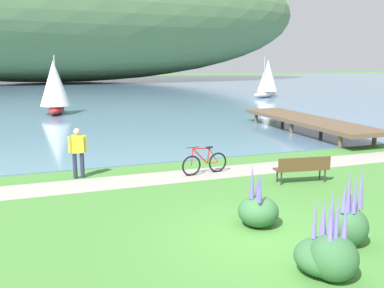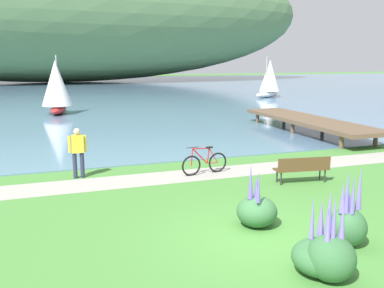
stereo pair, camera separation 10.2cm
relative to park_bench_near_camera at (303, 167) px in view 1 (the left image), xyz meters
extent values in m
plane|color=#478438|center=(-3.30, -3.41, -0.52)|extent=(200.00, 200.00, 0.00)
cube|color=#5B7F9E|center=(-3.30, 44.06, -0.50)|extent=(180.00, 80.00, 0.04)
ellipsoid|color=#567A4C|center=(-4.73, 65.39, 11.67)|extent=(88.81, 28.00, 24.30)
cube|color=#A39E93|center=(-3.30, 2.05, -0.52)|extent=(60.00, 1.50, 0.01)
cube|color=brown|center=(0.01, 0.08, -0.07)|extent=(1.85, 0.71, 0.05)
cube|color=brown|center=(-0.02, -0.13, 0.15)|extent=(1.79, 0.27, 0.40)
cylinder|color=#2D2D33|center=(-0.73, 0.34, -0.30)|extent=(0.05, 0.05, 0.45)
cylinder|color=#2D2D33|center=(0.79, 0.15, -0.30)|extent=(0.05, 0.05, 0.45)
cylinder|color=#2D2D33|center=(-0.77, 0.01, -0.30)|extent=(0.05, 0.05, 0.45)
cylinder|color=#2D2D33|center=(0.75, -0.19, -0.30)|extent=(0.05, 0.05, 0.45)
torus|color=black|center=(-3.13, 1.98, -0.16)|extent=(0.72, 0.16, 0.72)
torus|color=black|center=(-2.09, 2.12, -0.16)|extent=(0.72, 0.16, 0.72)
cylinder|color=red|center=(-2.79, 2.03, 0.15)|extent=(0.61, 0.13, 0.61)
cylinder|color=red|center=(-2.75, 2.03, 0.41)|extent=(0.66, 0.13, 0.09)
cylinder|color=red|center=(-2.47, 2.07, 0.12)|extent=(0.13, 0.06, 0.54)
cylinder|color=red|center=(-2.30, 2.09, -0.15)|extent=(0.43, 0.09, 0.05)
cylinder|color=red|center=(-2.26, 2.10, 0.11)|extent=(0.37, 0.08, 0.56)
cylinder|color=red|center=(-3.10, 1.98, 0.14)|extent=(0.09, 0.05, 0.60)
cube|color=black|center=(-2.43, 2.08, 0.42)|extent=(0.25, 0.13, 0.05)
cylinder|color=black|center=(-3.08, 1.99, 0.48)|extent=(0.48, 0.09, 0.02)
cylinder|color=#282D47|center=(-6.93, 3.00, -0.08)|extent=(0.14, 0.14, 0.88)
cylinder|color=#282D47|center=(-6.69, 3.00, -0.08)|extent=(0.14, 0.14, 0.88)
cube|color=yellow|center=(-6.81, 3.00, 0.66)|extent=(0.38, 0.22, 0.60)
sphere|color=beige|center=(-6.81, 3.00, 1.08)|extent=(0.22, 0.22, 0.22)
cylinder|color=yellow|center=(-7.07, 3.00, 0.66)|extent=(0.09, 0.09, 0.56)
cylinder|color=yellow|center=(-6.55, 3.01, 0.66)|extent=(0.09, 0.09, 0.56)
ellipsoid|color=#386B3D|center=(-3.06, -5.23, -0.19)|extent=(1.08, 1.08, 0.66)
cylinder|color=#386B3D|center=(-3.18, -5.07, 0.07)|extent=(0.02, 0.02, 0.12)
cone|color=#8470D1|center=(-3.18, -5.07, 0.55)|extent=(0.10, 0.10, 0.85)
cylinder|color=#386B3D|center=(-3.05, -5.17, 0.07)|extent=(0.02, 0.02, 0.12)
cone|color=#8470D1|center=(-3.05, -5.17, 0.45)|extent=(0.09, 0.09, 0.64)
cylinder|color=#386B3D|center=(-2.94, -5.37, 0.07)|extent=(0.02, 0.02, 0.12)
cone|color=#8470D1|center=(-2.94, -5.37, 0.56)|extent=(0.11, 0.11, 0.87)
cylinder|color=#386B3D|center=(-2.98, -5.26, 0.07)|extent=(0.02, 0.02, 0.12)
cone|color=#8470D1|center=(-2.98, -5.26, 0.47)|extent=(0.14, 0.14, 0.67)
cylinder|color=#386B3D|center=(-2.92, -4.98, 0.07)|extent=(0.02, 0.02, 0.12)
cone|color=#8470D1|center=(-2.92, -4.98, 0.48)|extent=(0.14, 0.14, 0.71)
ellipsoid|color=#386B3D|center=(-1.76, -4.37, -0.11)|extent=(0.81, 0.81, 0.83)
cylinder|color=#386B3D|center=(-1.90, -4.44, 0.20)|extent=(0.02, 0.02, 0.12)
cone|color=#7A6BC6|center=(-1.90, -4.44, 0.73)|extent=(0.14, 0.14, 0.93)
cylinder|color=#386B3D|center=(-1.98, -4.41, 0.20)|extent=(0.02, 0.02, 0.12)
cone|color=#7A6BC6|center=(-1.98, -4.41, 0.60)|extent=(0.13, 0.13, 0.67)
cylinder|color=#386B3D|center=(-1.77, -4.38, 0.20)|extent=(0.02, 0.02, 0.12)
cone|color=#7A6BC6|center=(-1.77, -4.38, 0.49)|extent=(0.12, 0.12, 0.45)
cylinder|color=#386B3D|center=(-1.77, -4.37, 0.20)|extent=(0.02, 0.02, 0.12)
cone|color=#7A6BC6|center=(-1.77, -4.37, 0.50)|extent=(0.10, 0.10, 0.47)
cylinder|color=#386B3D|center=(-1.50, -4.34, 0.20)|extent=(0.02, 0.02, 0.12)
cone|color=#7A6BC6|center=(-1.50, -4.34, 0.74)|extent=(0.13, 0.13, 0.95)
cylinder|color=#386B3D|center=(-1.82, -4.53, 0.20)|extent=(0.02, 0.02, 0.12)
cone|color=#7A6BC6|center=(-1.82, -4.53, 0.70)|extent=(0.11, 0.11, 0.87)
ellipsoid|color=#386B3D|center=(-3.10, -2.76, -0.15)|extent=(0.98, 0.98, 0.74)
cylinder|color=#386B3D|center=(-2.99, -2.52, 0.13)|extent=(0.02, 0.02, 0.12)
cone|color=#6B5BB7|center=(-2.99, -2.52, 0.42)|extent=(0.14, 0.14, 0.47)
cylinder|color=#386B3D|center=(-3.15, -2.82, 0.13)|extent=(0.02, 0.02, 0.12)
cone|color=#6B5BB7|center=(-3.15, -2.82, 0.44)|extent=(0.11, 0.11, 0.51)
cylinder|color=#386B3D|center=(-3.11, -2.72, 0.13)|extent=(0.02, 0.02, 0.12)
cone|color=#6B5BB7|center=(-3.11, -2.72, 0.44)|extent=(0.14, 0.14, 0.51)
cylinder|color=#386B3D|center=(-3.28, -2.76, 0.13)|extent=(0.02, 0.02, 0.12)
cone|color=#6B5BB7|center=(-3.28, -2.76, 0.60)|extent=(0.13, 0.13, 0.83)
cylinder|color=#386B3D|center=(-3.24, -3.07, 0.13)|extent=(0.02, 0.02, 0.12)
cone|color=#6B5BB7|center=(-3.24, -3.07, 0.56)|extent=(0.10, 0.10, 0.74)
ellipsoid|color=#386B3D|center=(-3.03, -5.47, -0.10)|extent=(0.90, 0.90, 0.85)
cylinder|color=#386B3D|center=(-2.88, -5.54, 0.22)|extent=(0.02, 0.02, 0.12)
cone|color=#8470D1|center=(-2.88, -5.54, 0.68)|extent=(0.11, 0.11, 0.79)
cylinder|color=#386B3D|center=(-2.94, -5.23, 0.22)|extent=(0.02, 0.02, 0.12)
cone|color=#8470D1|center=(-2.94, -5.23, 0.69)|extent=(0.15, 0.15, 0.83)
cylinder|color=#386B3D|center=(-3.18, -5.54, 0.22)|extent=(0.02, 0.02, 0.12)
cone|color=#8470D1|center=(-3.18, -5.54, 0.54)|extent=(0.10, 0.10, 0.52)
cylinder|color=#386B3D|center=(-3.01, -5.47, 0.22)|extent=(0.02, 0.02, 0.12)
cone|color=#8470D1|center=(-3.01, -5.47, 0.55)|extent=(0.10, 0.10, 0.54)
cylinder|color=#386B3D|center=(-3.05, -5.52, 0.22)|extent=(0.02, 0.02, 0.12)
cone|color=#8470D1|center=(-3.05, -5.52, 0.71)|extent=(0.09, 0.09, 0.85)
cylinder|color=#386B3D|center=(-2.88, -5.52, 0.22)|extent=(0.02, 0.02, 0.12)
cone|color=#8470D1|center=(-2.88, -5.52, 0.53)|extent=(0.13, 0.13, 0.50)
ellipsoid|color=#B22323|center=(-6.86, 20.92, -0.17)|extent=(1.63, 3.70, 0.63)
cylinder|color=#B2B2B2|center=(-6.81, 21.20, 1.93)|extent=(0.09, 0.09, 3.58)
cone|color=white|center=(-6.92, 20.59, 1.75)|extent=(2.47, 2.47, 3.22)
ellipsoid|color=white|center=(14.17, 27.77, -0.17)|extent=(3.64, 2.42, 0.62)
cylinder|color=#B2B2B2|center=(13.92, 27.65, 1.92)|extent=(0.09, 0.09, 3.55)
cone|color=white|center=(14.47, 27.91, 1.74)|extent=(2.81, 2.81, 3.20)
cube|color=brown|center=(5.70, 8.06, 0.18)|extent=(2.40, 10.00, 0.20)
cylinder|color=brown|center=(4.74, 4.06, -0.22)|extent=(0.20, 0.20, 0.60)
cylinder|color=brown|center=(6.66, 4.06, -0.22)|extent=(0.20, 0.20, 0.60)
cylinder|color=brown|center=(4.74, 8.06, -0.22)|extent=(0.20, 0.20, 0.60)
cylinder|color=brown|center=(6.66, 8.06, -0.22)|extent=(0.20, 0.20, 0.60)
cylinder|color=brown|center=(4.74, 12.06, -0.22)|extent=(0.20, 0.20, 0.60)
cylinder|color=brown|center=(6.66, 12.06, -0.22)|extent=(0.20, 0.20, 0.60)
camera|label=1|loc=(-7.84, -11.33, 3.45)|focal=39.60mm
camera|label=2|loc=(-7.74, -11.36, 3.45)|focal=39.60mm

